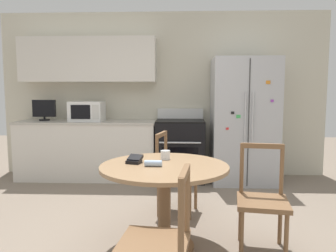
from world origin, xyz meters
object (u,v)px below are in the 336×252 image
object	(u,v)px
candle_glass	(165,156)
dining_chair_near	(158,244)
refrigerator	(243,121)
wallet	(135,160)
microwave	(87,111)
countertop_tv	(44,110)
oven_range	(180,149)
dining_chair_right	(262,201)
dining_chair_far	(175,174)

from	to	relation	value
candle_glass	dining_chair_near	bearing A→B (deg)	-89.53
refrigerator	wallet	world-z (taller)	refrigerator
dining_chair_near	candle_glass	distance (m)	1.12
refrigerator	candle_glass	bearing A→B (deg)	-119.15
microwave	candle_glass	distance (m)	2.39
countertop_tv	candle_glass	xyz separation A→B (m)	(1.99, -2.03, -0.30)
countertop_tv	wallet	xyz separation A→B (m)	(1.73, -2.19, -0.31)
dining_chair_near	refrigerator	bearing A→B (deg)	-12.94
candle_glass	oven_range	bearing A→B (deg)	86.29
oven_range	countertop_tv	xyz separation A→B (m)	(-2.12, 0.05, 0.60)
oven_range	dining_chair_right	bearing A→B (deg)	-72.27
dining_chair_far	dining_chair_near	world-z (taller)	same
refrigerator	microwave	xyz separation A→B (m)	(-2.37, 0.07, 0.13)
dining_chair_right	countertop_tv	bearing A→B (deg)	-29.97
oven_range	candle_glass	world-z (taller)	oven_range
microwave	wallet	distance (m)	2.41
refrigerator	microwave	world-z (taller)	refrigerator
refrigerator	countertop_tv	distance (m)	3.06
oven_range	dining_chair_near	bearing A→B (deg)	-92.25
dining_chair_near	dining_chair_right	distance (m)	1.17
refrigerator	dining_chair_far	distance (m)	1.71
dining_chair_right	wallet	world-z (taller)	dining_chair_right
microwave	dining_chair_far	xyz separation A→B (m)	(1.38, -1.38, -0.62)
dining_chair_right	dining_chair_near	bearing A→B (deg)	53.57
refrigerator	dining_chair_near	distance (m)	3.20
dining_chair_right	oven_range	bearing A→B (deg)	-63.45
dining_chair_right	wallet	size ratio (longest dim) A/B	5.80
refrigerator	dining_chair_right	size ratio (longest dim) A/B	2.03
dining_chair_right	wallet	bearing A→B (deg)	4.79
microwave	candle_glass	bearing A→B (deg)	-56.72
countertop_tv	dining_chair_right	size ratio (longest dim) A/B	0.40
countertop_tv	candle_glass	size ratio (longest dim) A/B	4.04
dining_chair_near	dining_chair_far	bearing A→B (deg)	4.17
dining_chair_right	wallet	distance (m)	1.15
countertop_tv	microwave	bearing A→B (deg)	-3.57
microwave	candle_glass	size ratio (longest dim) A/B	5.67
wallet	dining_chair_far	bearing A→B (deg)	65.93
microwave	countertop_tv	xyz separation A→B (m)	(-0.69, 0.04, 0.02)
refrigerator	oven_range	size ratio (longest dim) A/B	1.70
refrigerator	dining_chair_right	world-z (taller)	refrigerator
countertop_tv	oven_range	bearing A→B (deg)	-1.42
wallet	dining_chair_right	bearing A→B (deg)	-4.02
microwave	candle_glass	xyz separation A→B (m)	(1.30, -1.98, -0.28)
dining_chair_far	refrigerator	bearing A→B (deg)	156.08
microwave	wallet	xyz separation A→B (m)	(1.04, -2.15, -0.29)
countertop_tv	dining_chair_right	bearing A→B (deg)	-38.78
refrigerator	candle_glass	size ratio (longest dim) A/B	20.78
refrigerator	dining_chair_far	bearing A→B (deg)	-126.97
dining_chair_right	refrigerator	bearing A→B (deg)	-87.28
oven_range	dining_chair_far	world-z (taller)	oven_range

